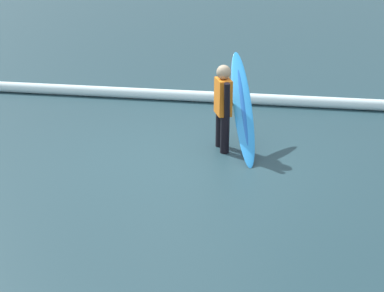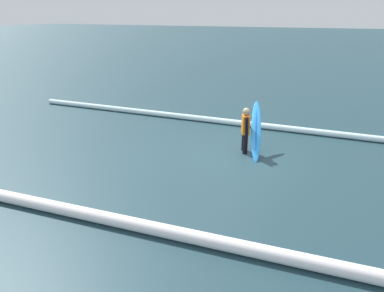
{
  "view_description": "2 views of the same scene",
  "coord_description": "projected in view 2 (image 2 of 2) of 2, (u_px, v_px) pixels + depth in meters",
  "views": [
    {
      "loc": [
        -1.44,
        8.04,
        3.43
      ],
      "look_at": [
        -0.46,
        2.42,
        1.15
      ],
      "focal_mm": 54.68,
      "sensor_mm": 36.0,
      "label": 1
    },
    {
      "loc": [
        -2.67,
        9.09,
        3.91
      ],
      "look_at": [
        0.11,
        2.34,
        1.07
      ],
      "focal_mm": 32.51,
      "sensor_mm": 36.0,
      "label": 2
    }
  ],
  "objects": [
    {
      "name": "ground_plane",
      "position": [
        226.0,
        154.0,
        10.2
      ],
      "size": [
        177.88,
        177.88,
        0.0
      ],
      "primitive_type": "plane",
      "color": "#1F3B44"
    },
    {
      "name": "surfer",
      "position": [
        245.0,
        128.0,
        10.09
      ],
      "size": [
        0.31,
        0.54,
        1.34
      ],
      "rotation": [
        0.0,
        0.0,
        1.96
      ],
      "color": "black",
      "rests_on": "ground_plane"
    },
    {
      "name": "surfboard",
      "position": [
        256.0,
        130.0,
        10.12
      ],
      "size": [
        0.7,
        1.69,
        1.38
      ],
      "color": "#268CE5",
      "rests_on": "ground_plane"
    },
    {
      "name": "wave_crest_foreground",
      "position": [
        304.0,
        130.0,
        11.88
      ],
      "size": [
        22.16,
        0.36,
        0.21
      ],
      "primitive_type": "cylinder",
      "rotation": [
        0.0,
        1.57,
        0.01
      ],
      "color": "white",
      "rests_on": "ground_plane"
    },
    {
      "name": "wave_crest_midground",
      "position": [
        176.0,
        233.0,
        6.33
      ],
      "size": [
        15.26,
        0.98,
        0.26
      ],
      "primitive_type": "cylinder",
      "rotation": [
        0.0,
        1.57,
        0.05
      ],
      "color": "white",
      "rests_on": "ground_plane"
    }
  ]
}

